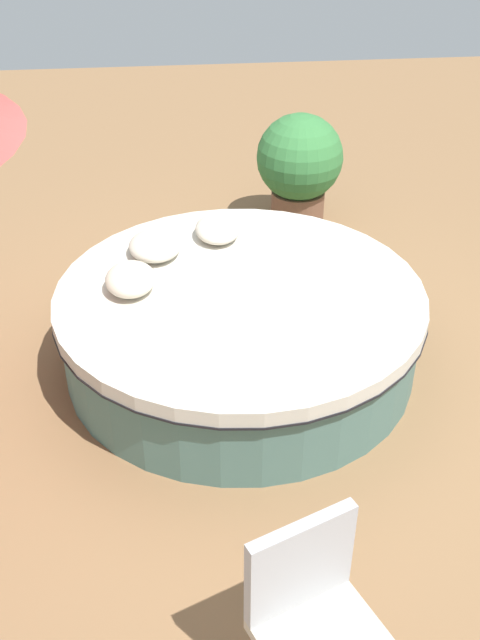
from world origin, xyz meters
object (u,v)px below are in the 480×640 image
at_px(round_bed, 240,326).
at_px(throw_pillow_2, 130,279).
at_px(throw_pillow_1, 155,245).
at_px(patio_chair, 313,609).
at_px(throw_pillow_0, 217,229).
at_px(planter, 299,165).

height_order(round_bed, throw_pillow_2, throw_pillow_2).
height_order(throw_pillow_1, patio_chair, patio_chair).
height_order(throw_pillow_0, throw_pillow_2, throw_pillow_2).
bearing_deg(throw_pillow_2, throw_pillow_0, -42.83).
bearing_deg(round_bed, throw_pillow_1, 45.10).
xyz_separation_m(round_bed, throw_pillow_1, (0.58, 0.58, 0.38)).
distance_m(throw_pillow_2, patio_chair, 2.71).
relative_size(throw_pillow_1, patio_chair, 0.49).
xyz_separation_m(throw_pillow_0, throw_pillow_1, (-0.22, 0.49, 0.00)).
height_order(throw_pillow_0, planter, planter).
height_order(round_bed, patio_chair, patio_chair).
bearing_deg(planter, throw_pillow_1, 139.55).
distance_m(patio_chair, planter, 4.76).
bearing_deg(round_bed, throw_pillow_2, 83.53).
distance_m(throw_pillow_0, patio_chair, 3.31).
bearing_deg(throw_pillow_0, planter, -32.58).
height_order(throw_pillow_2, planter, planter).
xyz_separation_m(throw_pillow_1, patio_chair, (-3.08, -0.64, -0.15)).
bearing_deg(throw_pillow_2, throw_pillow_1, -19.50).
bearing_deg(throw_pillow_2, round_bed, -96.47).
relative_size(throw_pillow_2, patio_chair, 0.44).
height_order(round_bed, throw_pillow_0, throw_pillow_0).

